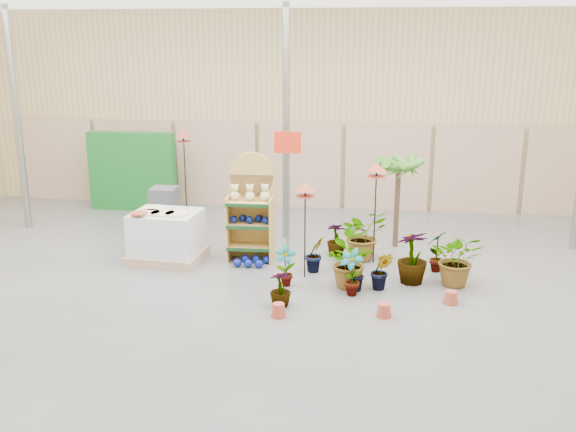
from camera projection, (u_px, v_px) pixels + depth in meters
name	position (u px, v px, depth m)	size (l,w,h in m)	color
room	(264.00, 149.00, 9.81)	(15.20, 12.10, 4.70)	#545454
display_shelf	(251.00, 211.00, 11.43)	(0.82, 0.54, 1.93)	#B18D45
teddy_bears	(251.00, 194.00, 11.25)	(0.71, 0.18, 0.30)	beige
gazing_balls_shelf	(250.00, 219.00, 11.35)	(0.71, 0.24, 0.13)	navy
gazing_balls_floor	(252.00, 261.00, 11.25)	(0.63, 0.39, 0.15)	navy
pallet_stack	(167.00, 236.00, 11.44)	(1.33, 1.14, 0.93)	tan
charcoal_planters	(165.00, 212.00, 12.82)	(0.50, 0.50, 1.00)	#36353B
trellis_stock	(133.00, 171.00, 14.74)	(2.00, 0.30, 1.80)	#146120
offer_sign	(288.00, 165.00, 11.95)	(0.50, 0.08, 2.20)	gray
bird_table_front	(305.00, 189.00, 10.32)	(0.34, 0.34, 1.63)	black
bird_table_right	(377.00, 170.00, 10.98)	(0.34, 0.34, 1.80)	black
bird_table_back	(183.00, 137.00, 13.48)	(0.34, 0.34, 1.99)	black
palm	(399.00, 166.00, 11.89)	(0.70, 0.70, 1.84)	#493324
potted_plant_0	(285.00, 266.00, 10.26)	(0.36, 0.24, 0.68)	#3E8325
potted_plant_1	(355.00, 274.00, 10.05)	(0.32, 0.25, 0.57)	#3E8325
potted_plant_2	(346.00, 261.00, 10.20)	(0.78, 0.68, 0.87)	#3E8325
potted_plant_3	(412.00, 257.00, 10.36)	(0.50, 0.50, 0.89)	#3E8325
potted_plant_4	(437.00, 250.00, 10.89)	(0.40, 0.27, 0.76)	#3E8325
potted_plant_5	(315.00, 253.00, 10.90)	(0.35, 0.29, 0.64)	#3E8325
potted_plant_6	(363.00, 234.00, 11.47)	(0.84, 0.73, 0.94)	#3E8325
potted_plant_7	(281.00, 288.00, 9.48)	(0.32, 0.32, 0.56)	#3E8325
potted_plant_8	(351.00, 272.00, 9.87)	(0.39, 0.27, 0.75)	#3E8325
potted_plant_9	(381.00, 271.00, 10.11)	(0.35, 0.28, 0.63)	#3E8325
potted_plant_10	(458.00, 259.00, 10.26)	(0.81, 0.70, 0.90)	#3E8325
potted_plant_11	(336.00, 239.00, 11.74)	(0.34, 0.34, 0.62)	#3E8325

